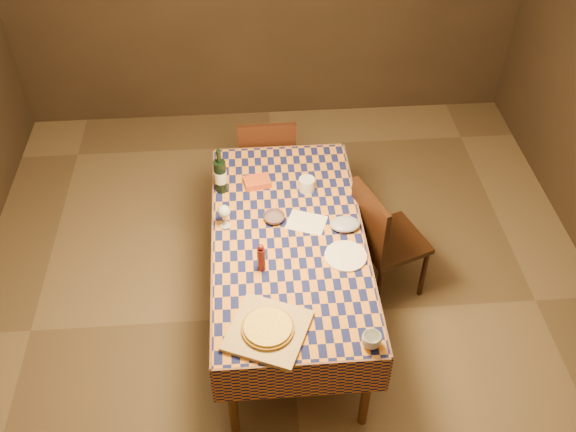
{
  "coord_description": "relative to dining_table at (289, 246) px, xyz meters",
  "views": [
    {
      "loc": [
        -0.21,
        -2.76,
        3.55
      ],
      "look_at": [
        0.0,
        0.05,
        0.9
      ],
      "focal_mm": 40.0,
      "sensor_mm": 36.0,
      "label": 1
    }
  ],
  "objects": [
    {
      "name": "deli_tub",
      "position": [
        0.15,
        0.44,
        0.12
      ],
      "size": [
        0.13,
        0.13,
        0.09
      ],
      "primitive_type": "cylinder",
      "rotation": [
        0.0,
        0.0,
        -0.32
      ],
      "color": "silver",
      "rests_on": "dining_table"
    },
    {
      "name": "white_plate",
      "position": [
        0.32,
        -0.19,
        0.08
      ],
      "size": [
        0.3,
        0.3,
        0.01
      ],
      "primitive_type": "cylinder",
      "rotation": [
        0.0,
        0.0,
        -0.21
      ],
      "color": "white",
      "rests_on": "dining_table"
    },
    {
      "name": "wine_glass",
      "position": [
        -0.39,
        0.13,
        0.19
      ],
      "size": [
        0.08,
        0.08,
        0.16
      ],
      "color": "silver",
      "rests_on": "dining_table"
    },
    {
      "name": "pepper_mill",
      "position": [
        -0.18,
        -0.25,
        0.17
      ],
      "size": [
        0.05,
        0.05,
        0.2
      ],
      "color": "#531314",
      "rests_on": "dining_table"
    },
    {
      "name": "pizza",
      "position": [
        -0.16,
        -0.7,
        0.11
      ],
      "size": [
        0.29,
        0.29,
        0.03
      ],
      "color": "#926018",
      "rests_on": "cutting_board"
    },
    {
      "name": "flour_patch",
      "position": [
        0.12,
        0.12,
        0.08
      ],
      "size": [
        0.28,
        0.25,
        0.0
      ],
      "primitive_type": "cube",
      "rotation": [
        0.0,
        0.0,
        -0.36
      ],
      "color": "white",
      "rests_on": "dining_table"
    },
    {
      "name": "dining_table",
      "position": [
        0.0,
        0.0,
        0.0
      ],
      "size": [
        0.94,
        1.84,
        0.77
      ],
      "color": "brown",
      "rests_on": "ground"
    },
    {
      "name": "room",
      "position": [
        0.0,
        0.0,
        0.66
      ],
      "size": [
        5.0,
        5.1,
        2.7
      ],
      "color": "brown",
      "rests_on": "ground"
    },
    {
      "name": "takeout_container",
      "position": [
        -0.17,
        0.51,
        0.1
      ],
      "size": [
        0.19,
        0.15,
        0.04
      ],
      "primitive_type": "cube",
      "rotation": [
        0.0,
        0.0,
        0.19
      ],
      "color": "#C24719",
      "rests_on": "dining_table"
    },
    {
      "name": "wine_bottle",
      "position": [
        -0.41,
        0.47,
        0.2
      ],
      "size": [
        0.11,
        0.11,
        0.33
      ],
      "color": "black",
      "rests_on": "dining_table"
    },
    {
      "name": "tumbler",
      "position": [
        0.37,
        -0.83,
        0.12
      ],
      "size": [
        0.11,
        0.11,
        0.08
      ],
      "primitive_type": "imported",
      "rotation": [
        0.0,
        0.0,
        -0.06
      ],
      "color": "silver",
      "rests_on": "dining_table"
    },
    {
      "name": "bowl",
      "position": [
        -0.08,
        0.15,
        0.1
      ],
      "size": [
        0.16,
        0.16,
        0.04
      ],
      "primitive_type": "imported",
      "rotation": [
        0.0,
        0.0,
        0.2
      ],
      "color": "#5B454C",
      "rests_on": "dining_table"
    },
    {
      "name": "flour_bag",
      "position": [
        0.36,
        0.06,
        0.1
      ],
      "size": [
        0.21,
        0.17,
        0.06
      ],
      "primitive_type": "ellipsoid",
      "rotation": [
        0.0,
        0.0,
        0.18
      ],
      "color": "#969EC0",
      "rests_on": "dining_table"
    },
    {
      "name": "chair_far",
      "position": [
        -0.08,
        1.08,
        -0.17
      ],
      "size": [
        0.43,
        0.43,
        0.93
      ],
      "color": "black",
      "rests_on": "ground"
    },
    {
      "name": "chair_right",
      "position": [
        0.64,
        0.2,
        -0.17
      ],
      "size": [
        0.55,
        0.54,
        0.93
      ],
      "color": "black",
      "rests_on": "ground"
    },
    {
      "name": "cutting_board",
      "position": [
        -0.16,
        -0.7,
        0.09
      ],
      "size": [
        0.52,
        0.52,
        0.02
      ],
      "primitive_type": "cube",
      "rotation": [
        0.0,
        0.0,
        -0.41
      ],
      "color": "tan",
      "rests_on": "dining_table"
    }
  ]
}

